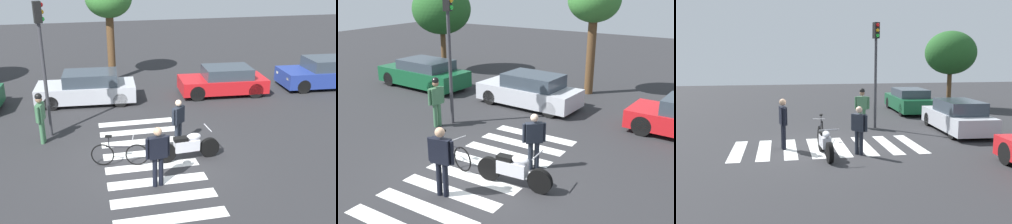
{
  "view_description": "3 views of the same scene",
  "coord_description": "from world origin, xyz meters",
  "views": [
    {
      "loc": [
        -1.86,
        -11.16,
        6.05
      ],
      "look_at": [
        0.81,
        0.97,
        1.2
      ],
      "focal_mm": 42.47,
      "sensor_mm": 36.0,
      "label": 1
    },
    {
      "loc": [
        5.9,
        -8.05,
        5.1
      ],
      "look_at": [
        -0.22,
        1.63,
        1.23
      ],
      "focal_mm": 42.46,
      "sensor_mm": 36.0,
      "label": 2
    },
    {
      "loc": [
        12.7,
        -1.64,
        3.26
      ],
      "look_at": [
        -0.13,
        0.62,
        1.26
      ],
      "focal_mm": 38.83,
      "sensor_mm": 36.0,
      "label": 3
    }
  ],
  "objects": [
    {
      "name": "police_motorcycle",
      "position": [
        1.19,
        -0.23,
        0.46
      ],
      "size": [
        2.11,
        0.62,
        1.04
      ],
      "color": "black",
      "rests_on": "ground_plane"
    },
    {
      "name": "officer_on_foot",
      "position": [
        -0.04,
        -1.57,
        1.04
      ],
      "size": [
        0.7,
        0.28,
        1.8
      ],
      "color": "black",
      "rests_on": "ground_plane"
    },
    {
      "name": "street_tree_mid",
      "position": [
        -0.39,
        9.1,
        4.11
      ],
      "size": [
        2.31,
        2.31,
        5.21
      ],
      "color": "brown",
      "rests_on": "ground_plane"
    },
    {
      "name": "car_red_convertible",
      "position": [
        4.53,
        5.76,
        0.64
      ],
      "size": [
        4.12,
        2.0,
        1.32
      ],
      "color": "black",
      "rests_on": "ground_plane"
    },
    {
      "name": "traffic_light_pole",
      "position": [
        -3.17,
        2.61,
        3.15
      ],
      "size": [
        0.35,
        0.3,
        4.74
      ],
      "color": "#38383D",
      "rests_on": "ground_plane"
    },
    {
      "name": "ground_plane",
      "position": [
        0.0,
        0.0,
        0.0
      ],
      "size": [
        60.0,
        60.0,
        0.0
      ],
      "primitive_type": "plane",
      "color": "#2B2B2D"
    },
    {
      "name": "officer_by_motorcycle",
      "position": [
        1.15,
        0.91,
        0.92
      ],
      "size": [
        0.52,
        0.46,
        1.63
      ],
      "color": "#1E232D",
      "rests_on": "ground_plane"
    },
    {
      "name": "pedestrian_bystander",
      "position": [
        -3.41,
        2.05,
        1.06
      ],
      "size": [
        0.29,
        0.67,
        1.82
      ],
      "color": "#3F724C",
      "rests_on": "ground_plane"
    },
    {
      "name": "car_silver_sedan",
      "position": [
        -1.76,
        5.91,
        0.67
      ],
      "size": [
        4.38,
        1.99,
        1.4
      ],
      "color": "black",
      "rests_on": "ground_plane"
    },
    {
      "name": "crosswalk_stripes",
      "position": [
        0.0,
        0.0,
        0.0
      ],
      "size": [
        2.91,
        6.75,
        0.01
      ],
      "color": "silver",
      "rests_on": "ground_plane"
    },
    {
      "name": "car_blue_hatchback",
      "position": [
        9.94,
        5.76,
        0.7
      ],
      "size": [
        4.65,
        2.17,
        1.46
      ],
      "color": "black",
      "rests_on": "ground_plane"
    },
    {
      "name": "leaning_bicycle",
      "position": [
        -0.97,
        -0.15,
        0.39
      ],
      "size": [
        1.75,
        0.53,
        1.02
      ],
      "color": "black",
      "rests_on": "ground_plane"
    }
  ]
}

